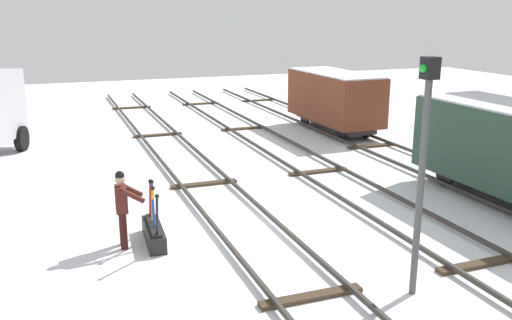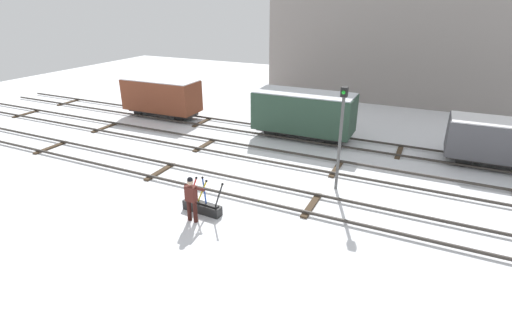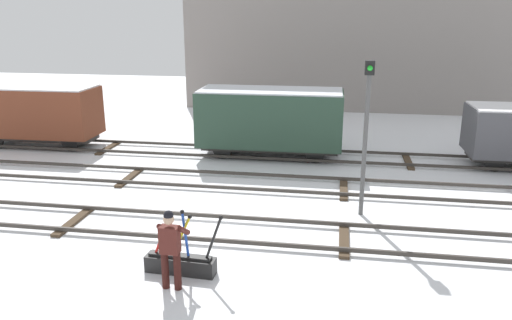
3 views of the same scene
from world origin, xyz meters
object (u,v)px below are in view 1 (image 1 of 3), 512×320
Objects in this scene: switch_lever_frame at (154,231)px; freight_car_back_track at (334,98)px; rail_worker at (123,205)px; signal_post at (423,156)px.

switch_lever_frame is 0.35× the size of freight_car_back_track.
switch_lever_frame is 0.94m from rail_worker.
freight_car_back_track reaches higher than switch_lever_frame.
rail_worker is 0.40× the size of signal_post.
signal_post reaches higher than rail_worker.
signal_post reaches higher than switch_lever_frame.
rail_worker is at bearing -48.69° from freight_car_back_track.
signal_post is at bearing -23.49° from freight_car_back_track.
freight_car_back_track is at bearing 157.55° from signal_post.
freight_car_back_track is (-12.83, 5.30, -1.12)m from signal_post.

